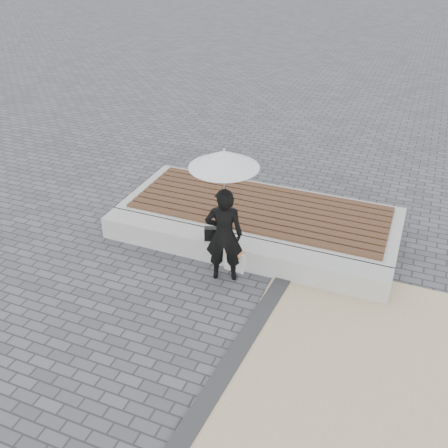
{
  "coord_description": "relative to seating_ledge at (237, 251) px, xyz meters",
  "views": [
    {
      "loc": [
        2.42,
        -4.94,
        5.01
      ],
      "look_at": [
        -0.04,
        1.12,
        1.0
      ],
      "focal_mm": 40.66,
      "sensor_mm": 36.0,
      "label": 1
    }
  ],
  "objects": [
    {
      "name": "handbag",
      "position": [
        -0.37,
        -0.09,
        0.31
      ],
      "size": [
        0.34,
        0.22,
        0.23
      ],
      "primitive_type": "cube",
      "rotation": [
        0.0,
        0.0,
        0.34
      ],
      "color": "black",
      "rests_on": "seating_ledge"
    },
    {
      "name": "parasol",
      "position": [
        -0.04,
        -0.48,
        1.87
      ],
      "size": [
        1.02,
        1.02,
        1.3
      ],
      "rotation": [
        0.0,
        0.0,
        0.09
      ],
      "color": "#B7B7BC",
      "rests_on": "ground"
    },
    {
      "name": "canvas_tote",
      "position": [
        0.06,
        -0.22,
        -0.02
      ],
      "size": [
        0.35,
        0.17,
        0.36
      ],
      "primitive_type": "cube",
      "rotation": [
        0.0,
        0.0,
        -0.09
      ],
      "color": "silver",
      "rests_on": "ground"
    },
    {
      "name": "timber_decking",
      "position": [
        0.0,
        1.2,
        0.22
      ],
      "size": [
        4.6,
        1.8,
        0.04
      ],
      "primitive_type": null,
      "color": "brown",
      "rests_on": "timber_platform"
    },
    {
      "name": "timber_platform",
      "position": [
        0.0,
        1.2,
        0.0
      ],
      "size": [
        5.0,
        2.0,
        0.4
      ],
      "primitive_type": "cube",
      "color": "#B0B0AB",
      "rests_on": "ground"
    },
    {
      "name": "magazine",
      "position": [
        0.06,
        -0.27,
        0.16
      ],
      "size": [
        0.28,
        0.23,
        0.01
      ],
      "primitive_type": "cube",
      "rotation": [
        0.0,
        0.0,
        -0.16
      ],
      "color": "red",
      "rests_on": "canvas_tote"
    },
    {
      "name": "seating_ledge",
      "position": [
        0.0,
        0.0,
        0.0
      ],
      "size": [
        5.0,
        0.45,
        0.4
      ],
      "primitive_type": "cube",
      "color": "#A8A9A3",
      "rests_on": "ground"
    },
    {
      "name": "edging_band",
      "position": [
        0.75,
        -2.1,
        -0.18
      ],
      "size": [
        0.61,
        5.2,
        0.04
      ],
      "primitive_type": "cube",
      "rotation": [
        0.0,
        0.0,
        -0.07
      ],
      "color": "#2E2E30",
      "rests_on": "ground"
    },
    {
      "name": "woman",
      "position": [
        -0.04,
        -0.48,
        0.6
      ],
      "size": [
        0.68,
        0.55,
        1.6
      ],
      "primitive_type": "imported",
      "rotation": [
        0.0,
        0.0,
        3.47
      ],
      "color": "black",
      "rests_on": "ground"
    },
    {
      "name": "terrazzo_zone",
      "position": [
        3.2,
        -2.1,
        -0.19
      ],
      "size": [
        5.0,
        5.0,
        0.02
      ],
      "primitive_type": "cube",
      "color": "#C5B98A",
      "rests_on": "ground"
    },
    {
      "name": "ground",
      "position": [
        0.0,
        -1.6,
        -0.2
      ],
      "size": [
        80.0,
        80.0,
        0.0
      ],
      "primitive_type": "plane",
      "color": "#4C4D51",
      "rests_on": "ground"
    }
  ]
}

